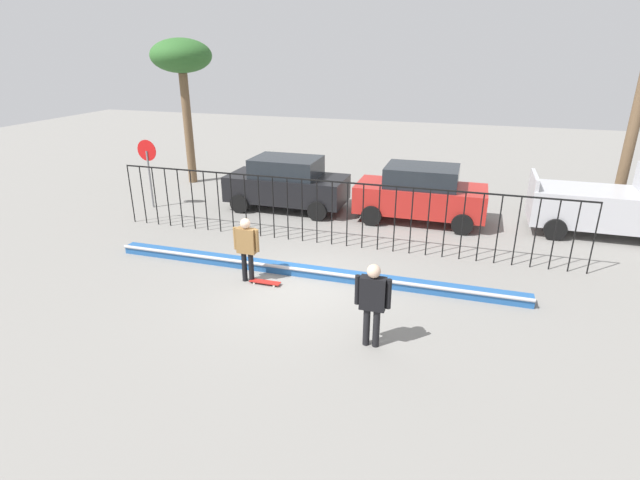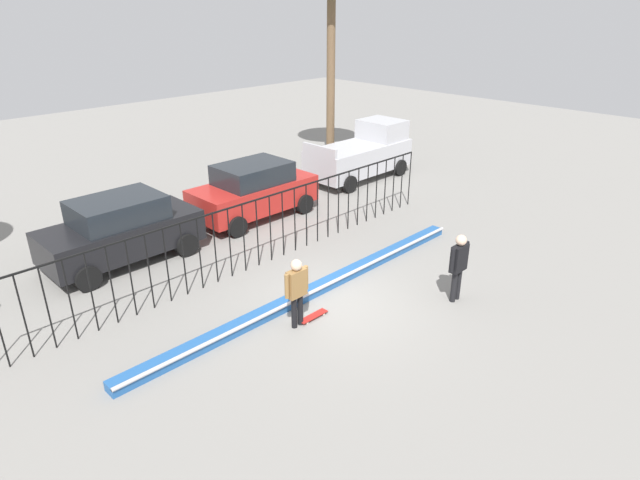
{
  "view_description": "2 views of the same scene",
  "coord_description": "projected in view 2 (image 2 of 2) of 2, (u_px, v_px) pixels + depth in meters",
  "views": [
    {
      "loc": [
        3.75,
        -10.26,
        5.56
      ],
      "look_at": [
        0.24,
        1.04,
        0.91
      ],
      "focal_mm": 27.56,
      "sensor_mm": 36.0,
      "label": 1
    },
    {
      "loc": [
        -8.43,
        -7.85,
        6.86
      ],
      "look_at": [
        0.77,
        1.34,
        1.06
      ],
      "focal_mm": 30.29,
      "sensor_mm": 36.0,
      "label": 2
    }
  ],
  "objects": [
    {
      "name": "ground_plane",
      "position": [
        336.0,
        304.0,
        13.31
      ],
      "size": [
        60.0,
        60.0,
        0.0
      ],
      "primitive_type": "plane",
      "color": "gray"
    },
    {
      "name": "bowl_coping_ledge",
      "position": [
        316.0,
        289.0,
        13.73
      ],
      "size": [
        11.0,
        0.4,
        0.27
      ],
      "color": "#235699",
      "rests_on": "ground"
    },
    {
      "name": "perimeter_fence",
      "position": [
        257.0,
        226.0,
        14.76
      ],
      "size": [
        14.04,
        0.04,
        1.97
      ],
      "color": "black",
      "rests_on": "ground"
    },
    {
      "name": "skateboarder",
      "position": [
        297.0,
        287.0,
        12.01
      ],
      "size": [
        0.68,
        0.26,
        1.68
      ],
      "rotation": [
        0.0,
        0.0,
        -0.24
      ],
      "color": "black",
      "rests_on": "ground"
    },
    {
      "name": "skateboard",
      "position": [
        313.0,
        316.0,
        12.68
      ],
      "size": [
        0.8,
        0.2,
        0.07
      ],
      "rotation": [
        0.0,
        0.0,
        0.02
      ],
      "color": "#A51E19",
      "rests_on": "ground"
    },
    {
      "name": "camera_operator",
      "position": [
        459.0,
        262.0,
        13.06
      ],
      "size": [
        0.71,
        0.27,
        1.77
      ],
      "rotation": [
        0.0,
        0.0,
        2.36
      ],
      "color": "black",
      "rests_on": "ground"
    },
    {
      "name": "parked_car_black",
      "position": [
        121.0,
        230.0,
        15.1
      ],
      "size": [
        4.3,
        2.12,
        1.9
      ],
      "rotation": [
        0.0,
        0.0,
        0.05
      ],
      "color": "black",
      "rests_on": "ground"
    },
    {
      "name": "parked_car_red",
      "position": [
        254.0,
        190.0,
        18.24
      ],
      "size": [
        4.3,
        2.12,
        1.9
      ],
      "rotation": [
        0.0,
        0.0,
        -0.02
      ],
      "color": "#B2231E",
      "rests_on": "ground"
    },
    {
      "name": "pickup_truck",
      "position": [
        362.0,
        153.0,
        22.36
      ],
      "size": [
        4.7,
        2.12,
        2.24
      ],
      "rotation": [
        0.0,
        0.0,
        -0.0
      ],
      "color": "#B7B7BC",
      "rests_on": "ground"
    }
  ]
}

